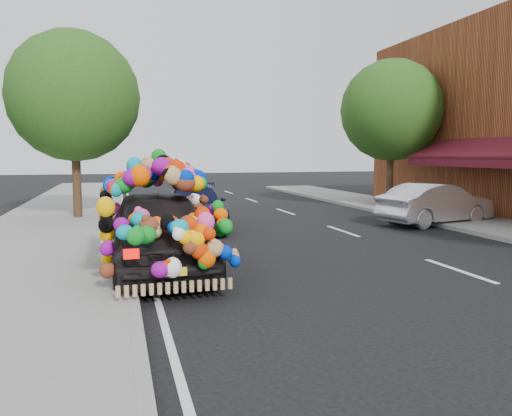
% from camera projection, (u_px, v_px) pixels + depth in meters
% --- Properties ---
extents(ground, '(100.00, 100.00, 0.00)m').
position_uv_depth(ground, '(276.00, 284.00, 8.39)').
color(ground, black).
rests_on(ground, ground).
extents(kerb, '(0.15, 60.00, 0.13)m').
position_uv_depth(kerb, '(132.00, 291.00, 7.75)').
color(kerb, gray).
rests_on(kerb, ground).
extents(lane_markings, '(6.00, 50.00, 0.01)m').
position_uv_depth(lane_markings, '(459.00, 270.00, 9.35)').
color(lane_markings, silver).
rests_on(lane_markings, ground).
extents(tree_near_sidewalk, '(4.20, 4.20, 6.13)m').
position_uv_depth(tree_near_sidewalk, '(74.00, 97.00, 16.04)').
color(tree_near_sidewalk, '#332114').
rests_on(tree_near_sidewalk, ground).
extents(tree_far_b, '(4.00, 4.00, 5.90)m').
position_uv_depth(tree_far_b, '(391.00, 111.00, 19.68)').
color(tree_far_b, '#332114').
rests_on(tree_far_b, ground).
extents(plush_art_car, '(2.24, 4.70, 2.17)m').
position_uv_depth(plush_art_car, '(159.00, 212.00, 9.30)').
color(plush_art_car, black).
rests_on(plush_art_car, ground).
extents(navy_sedan, '(2.29, 4.57, 1.27)m').
position_uv_depth(navy_sedan, '(194.00, 207.00, 14.64)').
color(navy_sedan, black).
rests_on(navy_sedan, ground).
extents(silver_hatchback, '(4.09, 2.23, 1.28)m').
position_uv_depth(silver_hatchback, '(436.00, 204.00, 15.48)').
color(silver_hatchback, silver).
rests_on(silver_hatchback, ground).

